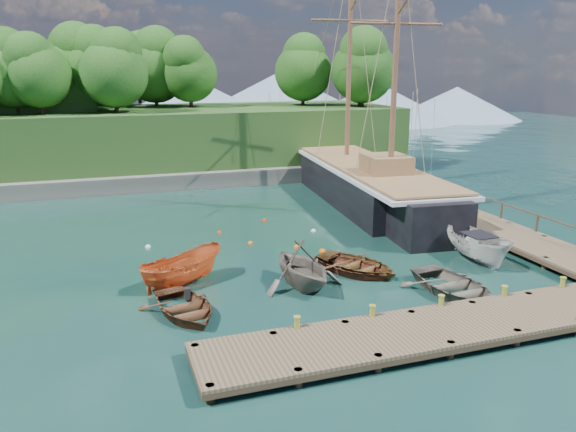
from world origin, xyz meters
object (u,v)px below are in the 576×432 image
object	(u,v)px
rowboat_1	(302,286)
schooner	(366,186)
motorboat_orange	(183,284)
cabin_boat_white	(477,261)
rowboat_3	(454,294)
rowboat_2	(357,272)
rowboat_4	(352,273)
rowboat_0	(185,315)

from	to	relation	value
rowboat_1	schooner	bearing A→B (deg)	45.83
motorboat_orange	schooner	bearing A→B (deg)	-79.28
cabin_boat_white	rowboat_3	bearing A→B (deg)	-135.95
rowboat_1	rowboat_3	distance (m)	6.72
rowboat_2	rowboat_4	bearing A→B (deg)	167.57
rowboat_2	schooner	xyz separation A→B (m)	(6.81, 12.91, 1.23)
rowboat_2	rowboat_3	distance (m)	4.82
rowboat_1	schooner	xyz separation A→B (m)	(10.03, 13.83, 1.23)
rowboat_1	cabin_boat_white	world-z (taller)	rowboat_1
rowboat_2	rowboat_4	size ratio (longest dim) A/B	1.10
rowboat_2	schooner	bearing A→B (deg)	34.37
schooner	rowboat_1	bearing A→B (deg)	-120.49
cabin_boat_white	motorboat_orange	bearing A→B (deg)	175.66
motorboat_orange	cabin_boat_white	xyz separation A→B (m)	(14.80, -1.68, 0.00)
cabin_boat_white	schooner	size ratio (longest dim) A/B	0.16
rowboat_2	rowboat_4	xyz separation A→B (m)	(-0.31, -0.09, 0.00)
rowboat_4	rowboat_1	bearing A→B (deg)	168.71
rowboat_3	cabin_boat_white	distance (m)	4.98
rowboat_3	schooner	world-z (taller)	schooner
rowboat_1	rowboat_2	size ratio (longest dim) A/B	0.98
rowboat_4	rowboat_0	bearing A→B (deg)	167.15
rowboat_3	motorboat_orange	bearing A→B (deg)	151.76
rowboat_0	rowboat_1	size ratio (longest dim) A/B	0.97
rowboat_0	cabin_boat_white	xyz separation A→B (m)	(15.21, 1.63, 0.00)
rowboat_2	rowboat_1	bearing A→B (deg)	168.06
rowboat_2	rowboat_4	world-z (taller)	rowboat_2
rowboat_0	schooner	size ratio (longest dim) A/B	0.14
rowboat_0	rowboat_1	distance (m)	5.66
rowboat_0	cabin_boat_white	world-z (taller)	cabin_boat_white
rowboat_1	schooner	distance (m)	17.13
rowboat_3	rowboat_4	xyz separation A→B (m)	(-3.10, 3.85, 0.00)
motorboat_orange	schooner	xyz separation A→B (m)	(15.13, 11.84, 1.23)
rowboat_0	rowboat_3	distance (m)	11.63
rowboat_0	schooner	bearing A→B (deg)	31.78
motorboat_orange	cabin_boat_white	size ratio (longest dim) A/B	0.90
rowboat_2	cabin_boat_white	world-z (taller)	cabin_boat_white
rowboat_0	rowboat_2	distance (m)	9.01
cabin_boat_white	rowboat_0	bearing A→B (deg)	-171.74
rowboat_1	cabin_boat_white	size ratio (longest dim) A/B	0.89
rowboat_3	motorboat_orange	xyz separation A→B (m)	(-11.09, 5.01, 0.00)
schooner	rowboat_0	bearing A→B (deg)	-130.25
rowboat_4	schooner	distance (m)	14.88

